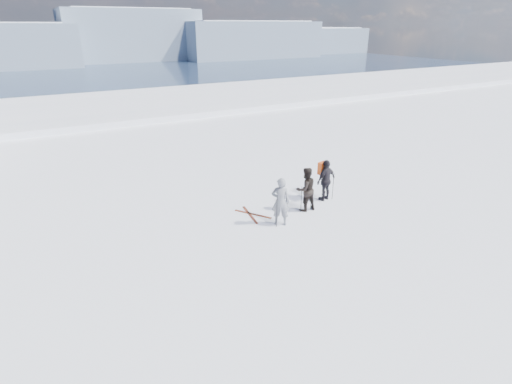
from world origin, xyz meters
TOP-DOWN VIEW (x-y plane):
  - lake_basin at (0.00, 30.00)m, footprint 820.00×820.00m
  - far_mountain_range at (29.60, 454.78)m, footprint 770.00×110.00m
  - skier_grey at (-1.38, 2.63)m, footprint 0.85×0.78m
  - skier_dark at (0.25, 3.23)m, footprint 0.95×0.75m
  - skier_pack at (1.66, 3.67)m, footprint 1.17×0.67m
  - backpack at (1.61, 3.91)m, footprint 0.44×0.30m
  - ski_poles at (0.16, 3.08)m, footprint 3.62×1.11m
  - skis_loose at (-1.96, 3.91)m, footprint 1.02×1.69m

SIDE VIEW (x-z plane):
  - far_mountain_range at x=29.60m, z-range -33.69..19.31m
  - lake_basin at x=0.00m, z-range -42.31..29.31m
  - skis_loose at x=-1.96m, z-range 0.00..0.03m
  - ski_poles at x=0.16m, z-range -0.05..1.30m
  - skier_pack at x=1.66m, z-range 0.00..1.88m
  - skier_dark at x=0.25m, z-range 0.00..1.89m
  - skier_grey at x=-1.38m, z-range 0.00..1.95m
  - backpack at x=1.61m, z-range 1.88..2.43m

